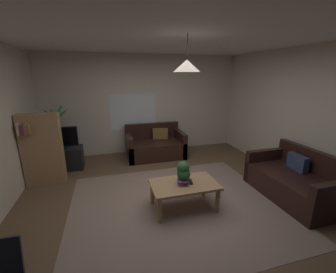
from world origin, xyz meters
TOP-DOWN VIEW (x-y plane):
  - floor at (0.00, 0.00)m, footprint 5.19×5.27m
  - rug at (0.00, -0.20)m, footprint 3.37×2.90m
  - wall_back at (0.00, 2.67)m, footprint 5.31×0.06m
  - wall_right at (2.62, 0.00)m, footprint 0.06×5.27m
  - ceiling at (0.00, 0.00)m, footprint 5.19×5.27m
  - window_pane at (-0.31, 2.63)m, footprint 1.21×0.01m
  - couch_under_window at (0.17, 2.13)m, footprint 1.46×0.90m
  - couch_right_side at (2.08, -0.49)m, footprint 0.90×1.55m
  - coffee_table at (0.10, -0.28)m, footprint 1.05×0.63m
  - book_on_table_0 at (0.07, -0.33)m, footprint 0.17×0.13m
  - book_on_table_1 at (0.06, -0.33)m, footprint 0.15×0.10m
  - book_on_table_2 at (0.06, -0.33)m, footprint 0.18×0.15m
  - remote_on_table_0 at (0.21, -0.27)m, footprint 0.08×0.17m
  - potted_plant_on_table at (0.09, -0.27)m, footprint 0.21×0.21m
  - tv_stand at (-2.04, 1.89)m, footprint 0.90×0.44m
  - tv at (-2.04, 1.87)m, footprint 0.78×0.16m
  - potted_palm_corner at (-2.16, 2.36)m, footprint 0.84×0.82m
  - bookshelf_corner at (-2.23, 1.24)m, footprint 0.70×0.31m
  - pendant_lamp at (0.10, -0.28)m, footprint 0.37×0.37m

SIDE VIEW (x-z plane):
  - floor at x=0.00m, z-range -0.02..0.00m
  - rug at x=0.00m, z-range 0.00..0.01m
  - tv_stand at x=-2.04m, z-range 0.00..0.50m
  - couch_right_side at x=2.08m, z-range -0.14..0.68m
  - couch_under_window at x=0.17m, z-range -0.14..0.68m
  - coffee_table at x=0.10m, z-range 0.15..0.58m
  - remote_on_table_0 at x=0.21m, z-range 0.43..0.46m
  - book_on_table_0 at x=0.07m, z-range 0.43..0.46m
  - book_on_table_1 at x=0.06m, z-range 0.46..0.49m
  - book_on_table_2 at x=0.06m, z-range 0.49..0.51m
  - potted_plant_on_table at x=0.09m, z-range 0.44..0.80m
  - potted_palm_corner at x=-2.16m, z-range -0.09..1.40m
  - bookshelf_corner at x=-2.23m, z-range 0.01..1.41m
  - tv at x=-2.04m, z-range 0.51..0.99m
  - window_pane at x=-0.31m, z-range 0.66..1.59m
  - wall_back at x=0.00m, z-range 0.00..2.60m
  - wall_right at x=2.62m, z-range 0.00..2.60m
  - pendant_lamp at x=0.10m, z-range 1.95..2.44m
  - ceiling at x=0.00m, z-range 2.60..2.62m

